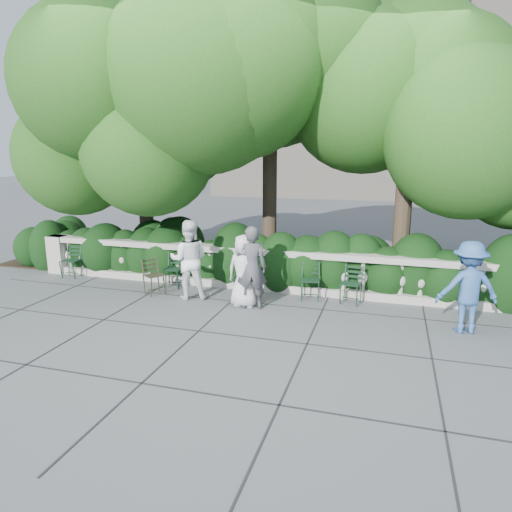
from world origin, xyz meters
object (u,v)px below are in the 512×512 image
(chair_a, at_px, (69,279))
(person_older_blue, at_px, (468,287))
(chair_e, at_px, (348,306))
(person_woman_grey, at_px, (251,267))
(chair_weathered, at_px, (158,296))
(chair_f, at_px, (310,302))
(person_casual_man, at_px, (189,260))
(chair_b, at_px, (172,289))
(chair_d, at_px, (242,295))
(person_businessman, at_px, (244,271))

(chair_a, height_order, person_older_blue, person_older_blue)
(chair_e, relative_size, person_older_blue, 0.50)
(chair_a, distance_m, chair_e, 7.10)
(person_woman_grey, bearing_deg, chair_weathered, -18.04)
(chair_f, relative_size, person_casual_man, 0.48)
(chair_a, distance_m, person_older_blue, 9.33)
(chair_b, relative_size, chair_e, 1.00)
(person_woman_grey, bearing_deg, chair_a, -22.09)
(chair_a, xyz_separation_m, person_older_blue, (9.24, -0.91, 0.84))
(person_woman_grey, bearing_deg, chair_f, -160.20)
(chair_b, xyz_separation_m, chair_weathered, (-0.04, -0.56, 0.00))
(person_woman_grey, bearing_deg, chair_d, -71.87)
(chair_weathered, relative_size, person_older_blue, 0.50)
(chair_a, height_order, chair_d, same)
(chair_a, relative_size, chair_d, 1.00)
(person_older_blue, bearing_deg, chair_a, -19.80)
(chair_e, bearing_deg, person_older_blue, -11.49)
(chair_b, height_order, person_older_blue, person_older_blue)
(chair_b, bearing_deg, chair_weathered, -98.51)
(chair_d, bearing_deg, chair_b, -173.74)
(chair_f, distance_m, chair_weathered, 3.42)
(chair_e, bearing_deg, person_woman_grey, -149.61)
(chair_e, distance_m, person_woman_grey, 2.24)
(chair_weathered, distance_m, person_casual_man, 1.16)
(chair_e, distance_m, person_casual_man, 3.59)
(chair_f, xyz_separation_m, person_casual_man, (-2.61, -0.48, 0.88))
(person_casual_man, bearing_deg, person_businessman, 155.64)
(chair_e, distance_m, chair_weathered, 4.24)
(person_casual_man, distance_m, person_older_blue, 5.60)
(chair_b, distance_m, chair_e, 4.16)
(chair_f, bearing_deg, person_casual_man, -177.63)
(chair_b, height_order, chair_e, same)
(chair_a, xyz_separation_m, chair_b, (2.94, -0.03, 0.00))
(person_woman_grey, relative_size, person_older_blue, 1.04)
(person_casual_man, bearing_deg, chair_weathered, -11.40)
(person_woman_grey, xyz_separation_m, person_casual_man, (-1.51, 0.24, 0.01))
(person_woman_grey, bearing_deg, person_older_blue, 164.43)
(person_businessman, height_order, person_older_blue, person_older_blue)
(chair_f, xyz_separation_m, chair_weathered, (-3.38, -0.55, 0.00))
(chair_d, distance_m, person_businessman, 1.05)
(chair_d, distance_m, chair_weathered, 1.91)
(chair_b, height_order, person_businessman, person_businessman)
(person_casual_man, bearing_deg, chair_f, 173.98)
(chair_weathered, distance_m, person_older_blue, 6.42)
(chair_f, relative_size, person_older_blue, 0.50)
(chair_b, relative_size, person_casual_man, 0.48)
(chair_e, xyz_separation_m, person_older_blue, (2.14, -0.85, 0.84))
(person_older_blue, bearing_deg, chair_f, -30.42)
(person_casual_man, relative_size, person_older_blue, 1.05)
(chair_e, bearing_deg, person_casual_man, -162.09)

